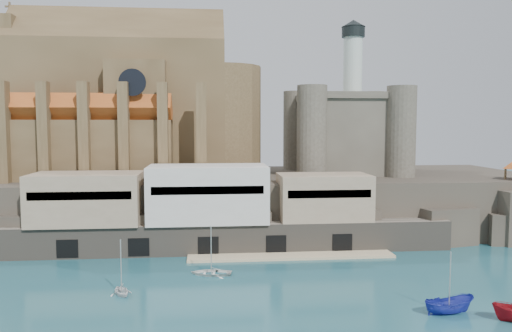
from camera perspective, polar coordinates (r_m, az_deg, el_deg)
name	(u,v)px	position (r m, az deg, el deg)	size (l,w,h in m)	color
ground	(300,301)	(56.68, 5.03, -15.09)	(300.00, 300.00, 0.00)	#1A4B56
promontory	(261,201)	(93.39, 0.58, -4.06)	(100.00, 36.00, 10.00)	#2C2721
quay	(207,211)	(76.64, -5.63, -5.15)	(70.00, 12.00, 13.05)	#675E52
church	(131,109)	(95.43, -14.11, 6.35)	(47.00, 25.93, 30.51)	brown
castle_keep	(345,129)	(97.00, 10.11, 4.14)	(21.20, 21.20, 29.30)	#4A453A
boat_2	(449,313)	(56.60, 21.18, -15.42)	(2.09, 2.14, 5.54)	#232E9F
boat_4	(122,295)	(60.20, -15.10, -14.03)	(2.87, 1.75, 3.33)	white
boat_6	(211,274)	(65.89, -5.13, -12.23)	(3.75, 1.09, 5.25)	white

